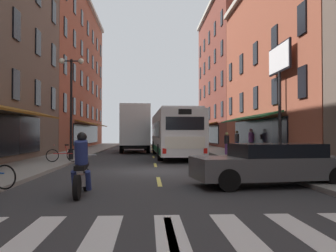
% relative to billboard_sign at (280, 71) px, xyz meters
% --- Properties ---
extents(ground_plane, '(34.80, 80.00, 0.10)m').
position_rel_billboard_sign_xyz_m(ground_plane, '(-7.05, -4.35, -5.23)').
color(ground_plane, '#333335').
extents(lane_centre_dashes, '(0.14, 73.90, 0.01)m').
position_rel_billboard_sign_xyz_m(lane_centre_dashes, '(-7.05, -4.60, -5.18)').
color(lane_centre_dashes, '#DBCC4C').
rests_on(lane_centre_dashes, ground).
extents(crosswalk_near, '(7.10, 2.80, 0.01)m').
position_rel_billboard_sign_xyz_m(crosswalk_near, '(-7.05, -14.35, -5.18)').
color(crosswalk_near, silver).
rests_on(crosswalk_near, ground).
extents(sidewalk_left, '(3.00, 80.00, 0.14)m').
position_rel_billboard_sign_xyz_m(sidewalk_left, '(-12.95, -4.35, -5.11)').
color(sidewalk_left, gray).
rests_on(sidewalk_left, ground).
extents(sidewalk_right, '(3.00, 80.00, 0.14)m').
position_rel_billboard_sign_xyz_m(sidewalk_right, '(-1.15, -4.35, -5.11)').
color(sidewalk_right, gray).
rests_on(sidewalk_right, ground).
extents(billboard_sign, '(0.40, 3.26, 6.53)m').
position_rel_billboard_sign_xyz_m(billboard_sign, '(0.00, 0.00, 0.00)').
color(billboard_sign, black).
rests_on(billboard_sign, sidewalk_right).
extents(transit_bus, '(2.89, 12.28, 3.14)m').
position_rel_billboard_sign_xyz_m(transit_bus, '(-5.63, 5.19, -3.53)').
color(transit_bus, silver).
rests_on(transit_bus, ground).
extents(box_truck, '(2.77, 7.82, 3.97)m').
position_rel_billboard_sign_xyz_m(box_truck, '(-8.60, 11.65, -3.14)').
color(box_truck, '#B21E19').
rests_on(box_truck, ground).
extents(sedan_near, '(2.10, 4.66, 1.35)m').
position_rel_billboard_sign_xyz_m(sedan_near, '(-8.44, 21.41, -4.49)').
color(sedan_near, navy).
rests_on(sedan_near, ground).
extents(sedan_mid, '(4.99, 2.50, 1.31)m').
position_rel_billboard_sign_xyz_m(sedan_mid, '(-3.57, -9.03, -4.50)').
color(sedan_mid, '#515154').
rests_on(sedan_mid, ground).
extents(motorcycle_rider, '(0.62, 2.07, 1.66)m').
position_rel_billboard_sign_xyz_m(motorcycle_rider, '(-9.15, -10.51, -4.48)').
color(motorcycle_rider, black).
rests_on(motorcycle_rider, ground).
extents(bicycle_mid, '(1.70, 0.48, 0.91)m').
position_rel_billboard_sign_xyz_m(bicycle_mid, '(-11.89, -0.75, -4.68)').
color(bicycle_mid, black).
rests_on(bicycle_mid, sidewalk_left).
extents(pedestrian_near, '(0.47, 0.52, 1.82)m').
position_rel_billboard_sign_xyz_m(pedestrian_near, '(-0.22, 5.00, -4.07)').
color(pedestrian_near, black).
rests_on(pedestrian_near, sidewalk_right).
extents(pedestrian_mid, '(0.36, 0.36, 1.71)m').
position_rel_billboard_sign_xyz_m(pedestrian_mid, '(-0.40, 8.41, -4.17)').
color(pedestrian_mid, navy).
rests_on(pedestrian_mid, sidewalk_right).
extents(pedestrian_rear, '(0.36, 0.36, 1.58)m').
position_rel_billboard_sign_xyz_m(pedestrian_rear, '(-1.85, 5.45, -4.24)').
color(pedestrian_rear, '#66387F').
rests_on(pedestrian_rear, sidewalk_right).
extents(street_lamp_twin, '(1.42, 0.32, 5.81)m').
position_rel_billboard_sign_xyz_m(street_lamp_twin, '(-11.83, 0.97, -1.84)').
color(street_lamp_twin, black).
rests_on(street_lamp_twin, sidewalk_left).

